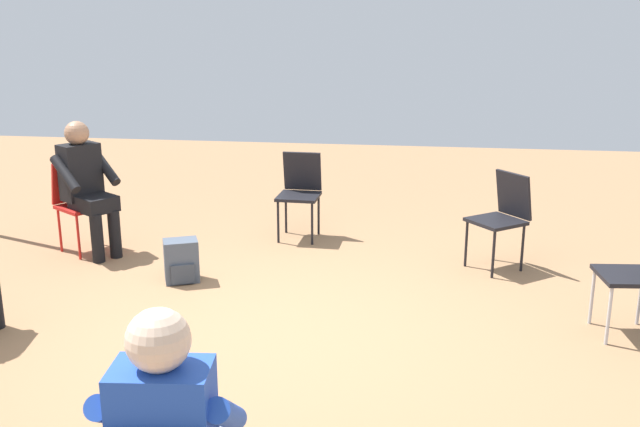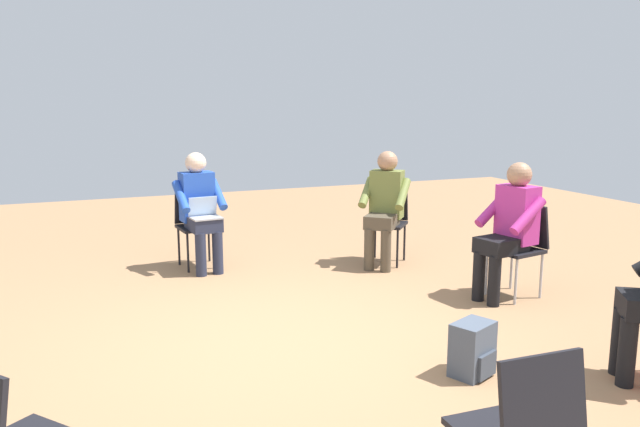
{
  "view_description": "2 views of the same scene",
  "coord_description": "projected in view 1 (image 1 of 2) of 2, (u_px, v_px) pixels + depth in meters",
  "views": [
    {
      "loc": [
        1.02,
        -4.46,
        2.16
      ],
      "look_at": [
        0.33,
        0.3,
        0.82
      ],
      "focal_mm": 40.0,
      "sensor_mm": 36.0,
      "label": 1
    },
    {
      "loc": [
        1.45,
        4.14,
        1.8
      ],
      "look_at": [
        -0.37,
        -0.32,
        0.91
      ],
      "focal_mm": 35.0,
      "sensor_mm": 36.0,
      "label": 2
    }
  ],
  "objects": [
    {
      "name": "chair_northwest",
      "position": [
        79.0,
        199.0,
        6.68
      ],
      "size": [
        0.58,
        0.57,
        0.85
      ],
      "rotation": [
        0.0,
        0.0,
        -2.17
      ],
      "color": "red",
      "rests_on": "ground"
    },
    {
      "name": "backpack_near_laptop_user",
      "position": [
        182.0,
        263.0,
        5.97
      ],
      "size": [
        0.34,
        0.31,
        0.36
      ],
      "rotation": [
        0.0,
        0.0,
        3.55
      ],
      "color": "#475160",
      "rests_on": "ground"
    },
    {
      "name": "chair_north",
      "position": [
        300.0,
        189.0,
        7.08
      ],
      "size": [
        0.41,
        0.45,
        0.85
      ],
      "rotation": [
        0.0,
        0.0,
        -3.18
      ],
      "color": "black",
      "rests_on": "ground"
    },
    {
      "name": "ground_plane",
      "position": [
        267.0,
        336.0,
        4.97
      ],
      "size": [
        15.35,
        15.35,
        0.0
      ],
      "primitive_type": "plane",
      "color": "#99704C"
    },
    {
      "name": "person_in_black",
      "position": [
        86.0,
        181.0,
        6.52
      ],
      "size": [
        0.63,
        0.63,
        1.24
      ],
      "rotation": [
        0.0,
        0.0,
        -2.17
      ],
      "color": "black",
      "rests_on": "ground"
    },
    {
      "name": "chair_northeast",
      "position": [
        503.0,
        214.0,
        6.2
      ],
      "size": [
        0.58,
        0.58,
        0.85
      ],
      "rotation": [
        0.0,
        0.0,
        2.24
      ],
      "color": "black",
      "rests_on": "ground"
    }
  ]
}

